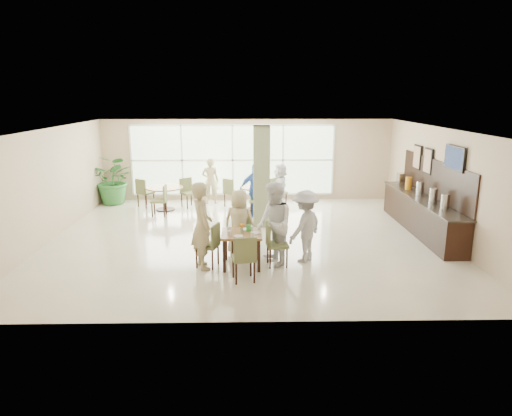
{
  "coord_description": "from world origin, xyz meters",
  "views": [
    {
      "loc": [
        0.0,
        -11.29,
        3.62
      ],
      "look_at": [
        0.2,
        -1.2,
        1.1
      ],
      "focal_mm": 32.0,
      "sensor_mm": 36.0,
      "label": 1
    }
  ],
  "objects_px": {
    "adult_a": "(255,190)",
    "round_table_right": "(256,193)",
    "teen_standing": "(305,226)",
    "teen_far": "(239,222)",
    "buffet_counter": "(422,212)",
    "adult_b": "(280,187)",
    "teen_right": "(274,224)",
    "teen_left": "(202,226)",
    "round_table_left": "(165,192)",
    "main_table": "(242,238)",
    "potted_plant": "(114,180)",
    "adult_standing": "(210,181)"
  },
  "relations": [
    {
      "from": "teen_left",
      "to": "teen_standing",
      "type": "xyz_separation_m",
      "value": [
        2.23,
        0.37,
        -0.13
      ]
    },
    {
      "from": "round_table_left",
      "to": "adult_standing",
      "type": "height_order",
      "value": "adult_standing"
    },
    {
      "from": "teen_standing",
      "to": "adult_a",
      "type": "xyz_separation_m",
      "value": [
        -1.03,
        3.92,
        0.01
      ]
    },
    {
      "from": "main_table",
      "to": "adult_a",
      "type": "height_order",
      "value": "adult_a"
    },
    {
      "from": "potted_plant",
      "to": "teen_far",
      "type": "relative_size",
      "value": 1.09
    },
    {
      "from": "round_table_left",
      "to": "round_table_right",
      "type": "xyz_separation_m",
      "value": [
        2.91,
        -0.02,
        -0.04
      ]
    },
    {
      "from": "main_table",
      "to": "round_table_left",
      "type": "height_order",
      "value": "same"
    },
    {
      "from": "teen_right",
      "to": "buffet_counter",
      "type": "bearing_deg",
      "value": 101.69
    },
    {
      "from": "round_table_left",
      "to": "round_table_right",
      "type": "distance_m",
      "value": 2.91
    },
    {
      "from": "teen_standing",
      "to": "adult_b",
      "type": "height_order",
      "value": "teen_standing"
    },
    {
      "from": "teen_standing",
      "to": "round_table_left",
      "type": "bearing_deg",
      "value": -100.35
    },
    {
      "from": "teen_standing",
      "to": "round_table_right",
      "type": "bearing_deg",
      "value": -128.0
    },
    {
      "from": "round_table_right",
      "to": "main_table",
      "type": "bearing_deg",
      "value": -94.48
    },
    {
      "from": "main_table",
      "to": "teen_far",
      "type": "relative_size",
      "value": 0.56
    },
    {
      "from": "adult_b",
      "to": "teen_right",
      "type": "bearing_deg",
      "value": 1.98
    },
    {
      "from": "round_table_left",
      "to": "adult_b",
      "type": "xyz_separation_m",
      "value": [
        3.69,
        -0.05,
        0.16
      ]
    },
    {
      "from": "round_table_right",
      "to": "teen_far",
      "type": "distance_m",
      "value": 4.22
    },
    {
      "from": "teen_far",
      "to": "potted_plant",
      "type": "bearing_deg",
      "value": -32.82
    },
    {
      "from": "main_table",
      "to": "teen_left",
      "type": "height_order",
      "value": "teen_left"
    },
    {
      "from": "potted_plant",
      "to": "teen_far",
      "type": "height_order",
      "value": "potted_plant"
    },
    {
      "from": "teen_standing",
      "to": "adult_a",
      "type": "bearing_deg",
      "value": -125.36
    },
    {
      "from": "teen_far",
      "to": "adult_a",
      "type": "height_order",
      "value": "adult_a"
    },
    {
      "from": "buffet_counter",
      "to": "teen_far",
      "type": "relative_size",
      "value": 3.08
    },
    {
      "from": "buffet_counter",
      "to": "teen_standing",
      "type": "xyz_separation_m",
      "value": [
        -3.43,
        -2.18,
        0.25
      ]
    },
    {
      "from": "round_table_left",
      "to": "teen_far",
      "type": "distance_m",
      "value": 4.88
    },
    {
      "from": "buffet_counter",
      "to": "round_table_left",
      "type": "bearing_deg",
      "value": 161.03
    },
    {
      "from": "teen_standing",
      "to": "adult_b",
      "type": "bearing_deg",
      "value": -137.4
    },
    {
      "from": "round_table_right",
      "to": "teen_standing",
      "type": "relative_size",
      "value": 0.63
    },
    {
      "from": "round_table_right",
      "to": "buffet_counter",
      "type": "relative_size",
      "value": 0.21
    },
    {
      "from": "teen_far",
      "to": "adult_a",
      "type": "distance_m",
      "value": 3.46
    },
    {
      "from": "main_table",
      "to": "buffet_counter",
      "type": "xyz_separation_m",
      "value": [
        4.82,
        2.49,
        -0.09
      ]
    },
    {
      "from": "teen_left",
      "to": "teen_far",
      "type": "height_order",
      "value": "teen_left"
    },
    {
      "from": "round_table_left",
      "to": "adult_a",
      "type": "distance_m",
      "value": 3.0
    },
    {
      "from": "potted_plant",
      "to": "adult_standing",
      "type": "distance_m",
      "value": 3.23
    },
    {
      "from": "buffet_counter",
      "to": "teen_far",
      "type": "height_order",
      "value": "buffet_counter"
    },
    {
      "from": "main_table",
      "to": "teen_standing",
      "type": "height_order",
      "value": "teen_standing"
    },
    {
      "from": "adult_a",
      "to": "round_table_right",
      "type": "bearing_deg",
      "value": 79.47
    },
    {
      "from": "buffet_counter",
      "to": "potted_plant",
      "type": "distance_m",
      "value": 9.78
    },
    {
      "from": "teen_left",
      "to": "teen_right",
      "type": "distance_m",
      "value": 1.54
    },
    {
      "from": "round_table_right",
      "to": "potted_plant",
      "type": "relative_size",
      "value": 0.61
    },
    {
      "from": "teen_far",
      "to": "teen_right",
      "type": "xyz_separation_m",
      "value": [
        0.76,
        -0.69,
        0.15
      ]
    },
    {
      "from": "teen_left",
      "to": "adult_a",
      "type": "bearing_deg",
      "value": -36.37
    },
    {
      "from": "teen_left",
      "to": "adult_a",
      "type": "height_order",
      "value": "teen_left"
    },
    {
      "from": "adult_standing",
      "to": "adult_a",
      "type": "bearing_deg",
      "value": 128.16
    },
    {
      "from": "adult_standing",
      "to": "potted_plant",
      "type": "bearing_deg",
      "value": -4.06
    },
    {
      "from": "teen_standing",
      "to": "adult_b",
      "type": "relative_size",
      "value": 1.08
    },
    {
      "from": "teen_standing",
      "to": "adult_b",
      "type": "xyz_separation_m",
      "value": [
        -0.22,
        4.66,
        -0.06
      ]
    },
    {
      "from": "buffet_counter",
      "to": "adult_standing",
      "type": "height_order",
      "value": "buffet_counter"
    },
    {
      "from": "round_table_right",
      "to": "potted_plant",
      "type": "xyz_separation_m",
      "value": [
        -4.74,
        0.89,
        0.28
      ]
    },
    {
      "from": "potted_plant",
      "to": "main_table",
      "type": "bearing_deg",
      "value": -53.52
    }
  ]
}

